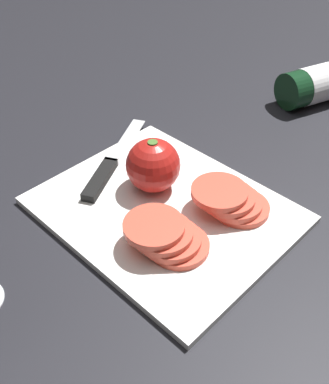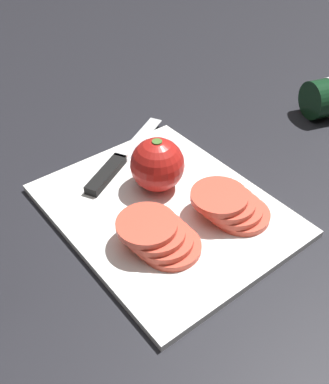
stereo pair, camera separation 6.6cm
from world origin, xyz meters
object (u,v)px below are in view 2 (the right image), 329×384
at_px(knife, 114,166).
at_px(tomato_slice_stack_far, 230,206).
at_px(whole_tomato, 157,165).
at_px(tomato_slice_stack_near, 159,236).

relative_size(knife, tomato_slice_stack_far, 2.08).
relative_size(whole_tomato, tomato_slice_stack_near, 0.75).
relative_size(whole_tomato, tomato_slice_stack_far, 0.78).
bearing_deg(knife, tomato_slice_stack_far, -98.30).
bearing_deg(whole_tomato, tomato_slice_stack_near, -36.66).
bearing_deg(tomato_slice_stack_near, tomato_slice_stack_far, 82.24).
bearing_deg(whole_tomato, tomato_slice_stack_far, 19.08).
xyz_separation_m(whole_tomato, tomato_slice_stack_near, (0.10, -0.08, -0.02)).
distance_m(whole_tomato, tomato_slice_stack_near, 0.13).
height_order(tomato_slice_stack_near, tomato_slice_stack_far, same).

